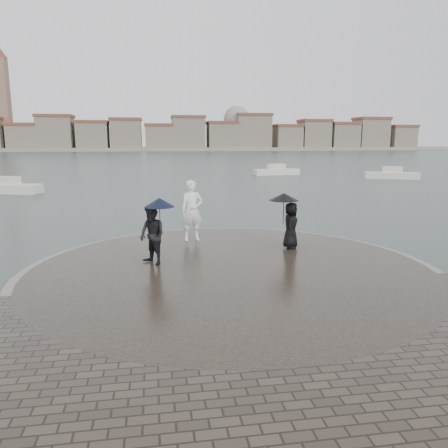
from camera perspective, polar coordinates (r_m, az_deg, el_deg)
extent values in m
plane|color=#2B3835|center=(10.07, 4.43, -13.35)|extent=(400.00, 400.00, 0.00)
cylinder|color=gray|center=(13.22, 0.89, -6.56)|extent=(12.50, 12.50, 0.32)
cylinder|color=#2D261E|center=(13.21, 0.89, -6.48)|extent=(11.90, 11.90, 0.36)
imported|color=white|center=(16.54, -4.20, 1.77)|extent=(0.88, 0.62, 2.29)
imported|color=black|center=(13.52, -9.37, -1.46)|extent=(1.08, 1.12, 1.81)
cylinder|color=black|center=(13.53, -8.37, 0.50)|extent=(0.02, 0.02, 0.90)
cone|color=black|center=(13.44, -8.43, 2.81)|extent=(0.96, 0.96, 0.28)
imported|color=black|center=(15.51, 8.71, -0.19)|extent=(0.78, 0.93, 1.63)
cylinder|color=black|center=(15.45, 7.77, 1.63)|extent=(0.02, 0.02, 0.90)
cone|color=black|center=(15.37, 7.82, 3.54)|extent=(1.08, 1.08, 0.26)
cube|color=gray|center=(171.96, -8.46, 9.66)|extent=(260.00, 20.00, 1.20)
cube|color=gray|center=(175.02, -24.65, 10.10)|extent=(10.00, 10.00, 9.00)
cube|color=brown|center=(175.10, -24.78, 11.73)|extent=(10.60, 10.60, 1.00)
cube|color=gray|center=(172.47, -21.11, 10.86)|extent=(12.00, 10.00, 12.00)
cube|color=brown|center=(172.67, -21.26, 13.01)|extent=(12.60, 10.60, 1.00)
cube|color=gray|center=(170.32, -16.73, 10.79)|extent=(11.00, 10.00, 10.00)
cube|color=brown|center=(170.43, -16.83, 12.64)|extent=(11.60, 10.60, 1.00)
cube|color=gray|center=(169.20, -12.63, 11.16)|extent=(11.00, 10.00, 11.00)
cube|color=brown|center=(169.36, -12.72, 13.19)|extent=(11.60, 10.60, 1.00)
cube|color=gray|center=(168.93, -8.48, 10.96)|extent=(10.00, 10.00, 9.00)
cube|color=brown|center=(169.01, -8.53, 12.66)|extent=(10.60, 10.60, 1.00)
cube|color=gray|center=(169.44, -4.70, 11.55)|extent=(12.00, 10.00, 12.00)
cube|color=brown|center=(169.63, -4.73, 13.75)|extent=(12.60, 10.60, 1.00)
cube|color=gray|center=(170.93, -0.26, 11.25)|extent=(11.00, 10.00, 10.00)
cube|color=brown|center=(171.05, -0.26, 13.09)|extent=(11.60, 10.60, 1.00)
cube|color=gray|center=(173.19, 3.75, 11.72)|extent=(13.00, 10.00, 13.00)
cube|color=brown|center=(173.43, 3.78, 14.03)|extent=(13.60, 10.60, 1.00)
cube|color=gray|center=(176.79, 8.25, 10.96)|extent=(10.00, 10.00, 9.00)
cube|color=brown|center=(176.87, 8.30, 12.58)|extent=(10.60, 10.60, 1.00)
cube|color=gray|center=(180.35, 11.67, 11.17)|extent=(11.00, 10.00, 11.00)
cube|color=brown|center=(180.50, 11.74, 13.07)|extent=(11.60, 10.60, 1.00)
cube|color=gray|center=(184.89, 15.21, 10.85)|extent=(11.00, 10.00, 10.00)
cube|color=brown|center=(185.00, 15.29, 12.55)|extent=(11.60, 10.60, 1.00)
cube|color=gray|center=(190.10, 18.59, 10.96)|extent=(12.00, 10.00, 12.00)
cube|color=brown|center=(190.27, 18.71, 12.92)|extent=(12.60, 10.60, 1.00)
cube|color=gray|center=(196.39, 21.98, 10.28)|extent=(10.00, 10.00, 9.00)
cube|color=brown|center=(196.46, 22.08, 11.74)|extent=(10.60, 10.60, 1.00)
cube|color=#846654|center=(179.28, -26.99, 13.60)|extent=(5.00, 5.00, 32.00)
sphere|color=gray|center=(174.10, 1.64, 13.54)|extent=(10.00, 10.00, 10.00)
cube|color=silver|center=(38.46, -26.59, 4.00)|extent=(5.73, 3.13, 0.90)
cube|color=silver|center=(38.40, -26.66, 4.89)|extent=(2.26, 1.73, 0.90)
cube|color=silver|center=(52.88, 6.82, 6.66)|extent=(5.65, 2.22, 0.90)
cube|color=silver|center=(52.84, 6.83, 7.31)|extent=(2.12, 1.42, 0.90)
cube|color=silver|center=(50.60, 21.05, 5.82)|extent=(5.69, 3.61, 0.90)
cube|color=silver|center=(50.55, 21.09, 6.50)|extent=(2.31, 1.88, 0.90)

